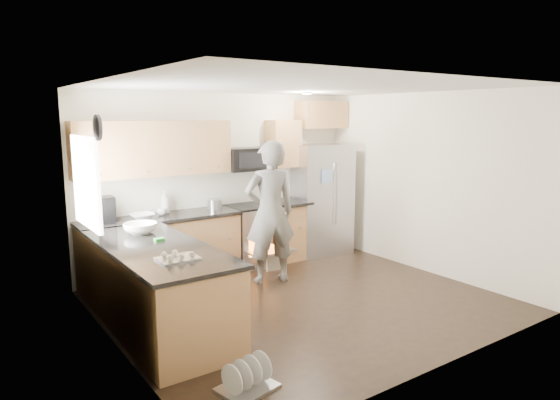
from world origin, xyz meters
TOP-DOWN VIEW (x-y plane):
  - ground at (0.00, 0.00)m, footprint 4.50×4.50m
  - room_shell at (-0.04, 0.02)m, footprint 4.54×4.04m
  - back_cabinet_run at (-0.59, 1.75)m, footprint 4.45×0.64m
  - peninsula at (-1.75, 0.25)m, footprint 0.96×2.36m
  - stove_range at (0.35, 1.69)m, footprint 0.76×0.97m
  - refrigerator at (1.65, 1.66)m, footprint 0.99×0.83m
  - person at (0.10, 0.87)m, footprint 0.79×0.61m
  - dish_rack at (-1.60, -1.32)m, footprint 0.52×0.45m

SIDE VIEW (x-z plane):
  - ground at x=0.00m, z-range 0.00..0.00m
  - dish_rack at x=-1.60m, z-range -0.07..0.22m
  - peninsula at x=-1.75m, z-range -0.06..0.99m
  - stove_range at x=0.35m, z-range -0.22..1.57m
  - refrigerator at x=1.65m, z-range 0.00..1.81m
  - back_cabinet_run at x=-0.59m, z-range -0.29..2.21m
  - person at x=0.10m, z-range 0.00..1.94m
  - room_shell at x=-0.04m, z-range 0.36..2.98m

